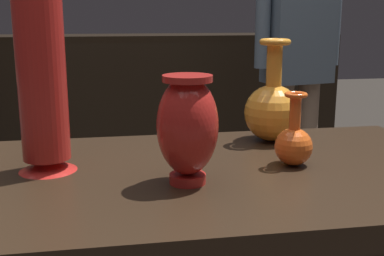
% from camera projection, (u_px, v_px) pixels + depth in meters
% --- Properties ---
extents(back_display_shelf, '(2.60, 0.40, 0.99)m').
position_uv_depth(back_display_shelf, '(136.00, 112.00, 3.21)').
color(back_display_shelf, black).
rests_on(back_display_shelf, ground_plane).
extents(vase_centerpiece, '(0.12, 0.12, 0.21)m').
position_uv_depth(vase_centerpiece, '(188.00, 126.00, 0.92)').
color(vase_centerpiece, red).
rests_on(vase_centerpiece, display_plinth).
extents(vase_tall_behind, '(0.14, 0.14, 0.26)m').
position_uv_depth(vase_tall_behind, '(273.00, 108.00, 1.25)').
color(vase_tall_behind, orange).
rests_on(vase_tall_behind, display_plinth).
extents(vase_left_accent, '(0.12, 0.12, 0.38)m').
position_uv_depth(vase_left_accent, '(42.00, 83.00, 0.98)').
color(vase_left_accent, red).
rests_on(vase_left_accent, display_plinth).
extents(vase_right_accent, '(0.08, 0.08, 0.16)m').
position_uv_depth(vase_right_accent, '(294.00, 142.00, 1.05)').
color(vase_right_accent, '#E55B1E').
rests_on(vase_right_accent, display_plinth).
extents(shelf_vase_left, '(0.11, 0.11, 0.24)m').
position_uv_depth(shelf_vase_left, '(49.00, 23.00, 3.07)').
color(shelf_vase_left, gray).
rests_on(shelf_vase_left, back_display_shelf).
extents(visitor_near_right, '(0.46, 0.24, 1.60)m').
position_uv_depth(visitor_near_right, '(298.00, 52.00, 2.39)').
color(visitor_near_right, '#846B56').
rests_on(visitor_near_right, ground_plane).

